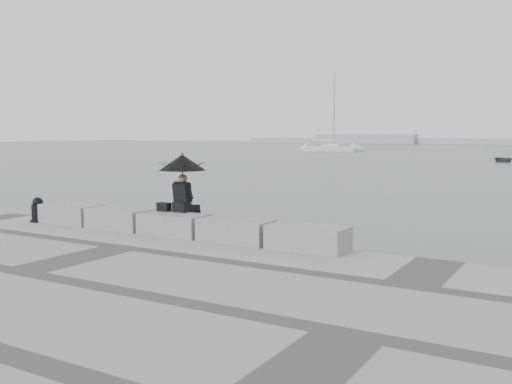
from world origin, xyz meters
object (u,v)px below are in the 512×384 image
Objects in this scene: sailboat_left at (330,148)px; dinghy at (504,159)px; seated_person at (182,169)px; mooring_bollard at (38,212)px.

sailboat_left is 39.21m from dinghy.
sailboat_left is (-29.34, 77.61, -1.48)m from seated_person.
seated_person is 4.52m from mooring_bollard.
sailboat_left reaches higher than seated_person.
seated_person reaches higher than mooring_bollard.
sailboat_left is at bearing 114.67° from seated_person.
dinghy is at bearing -55.13° from sailboat_left.
seated_person is 2.10× the size of mooring_bollard.
sailboat_left reaches higher than dinghy.
mooring_bollard is 0.05× the size of sailboat_left.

